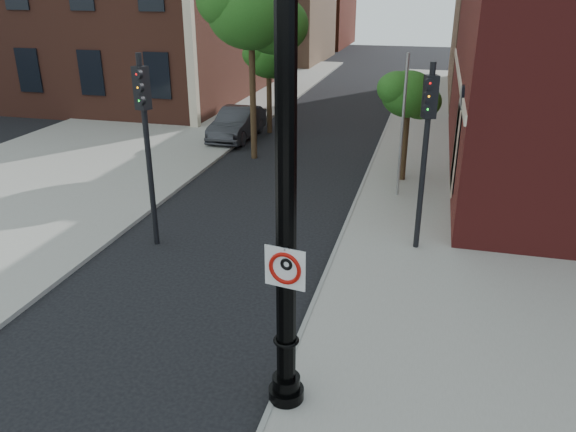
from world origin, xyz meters
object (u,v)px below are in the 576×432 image
(parked_car, at_px, (237,123))
(traffic_signal_left, at_px, (145,121))
(no_parking_sign, at_px, (285,268))
(traffic_signal_right, at_px, (427,129))
(lamppost, at_px, (286,228))

(parked_car, relative_size, traffic_signal_left, 0.85)
(traffic_signal_left, bearing_deg, no_parking_sign, -27.69)
(traffic_signal_left, relative_size, traffic_signal_right, 1.03)
(parked_car, bearing_deg, traffic_signal_right, -49.11)
(traffic_signal_left, bearing_deg, lamppost, -26.91)
(lamppost, xyz_separation_m, no_parking_sign, (0.03, -0.18, -0.56))
(no_parking_sign, xyz_separation_m, traffic_signal_left, (-5.07, 5.40, 0.72))
(parked_car, bearing_deg, no_parking_sign, -67.74)
(no_parking_sign, height_order, parked_car, no_parking_sign)
(parked_car, distance_m, traffic_signal_right, 13.30)
(no_parking_sign, relative_size, parked_car, 0.15)
(parked_car, xyz_separation_m, traffic_signal_right, (8.47, -9.93, 2.59))
(traffic_signal_right, bearing_deg, parked_car, 110.93)
(lamppost, distance_m, parked_car, 17.95)
(lamppost, height_order, traffic_signal_left, lamppost)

